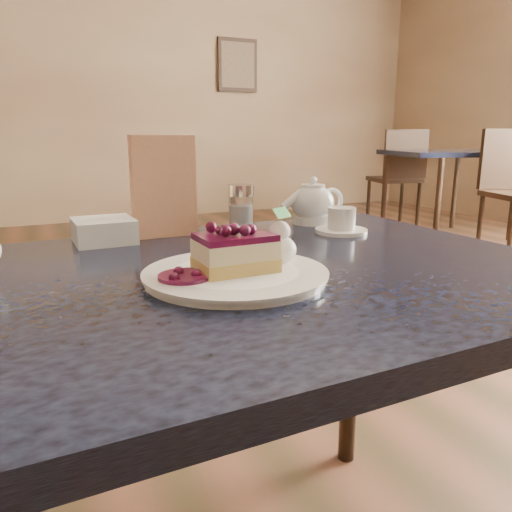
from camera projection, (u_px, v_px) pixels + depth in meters
name	position (u px, v px, depth m)	size (l,w,h in m)	color
main_table	(224.00, 316.00, 0.77)	(1.11, 0.76, 0.68)	#1B213A
dessert_plate	(236.00, 275.00, 0.71)	(0.26, 0.26, 0.01)	white
cheesecake_slice	(235.00, 253.00, 0.71)	(0.11, 0.08, 0.05)	#E5C053
whipped_cream	(280.00, 249.00, 0.75)	(0.05, 0.05, 0.04)	white
berry_sauce	(185.00, 277.00, 0.67)	(0.07, 0.07, 0.01)	#450924
tea_set	(318.00, 208.00, 1.12)	(0.15, 0.23, 0.10)	white
menu_card	(164.00, 187.00, 0.99)	(0.13, 0.03, 0.20)	#FFDDAA
sugar_shaker	(241.00, 208.00, 1.04)	(0.05, 0.05, 0.10)	white
napkin_stack	(104.00, 231.00, 0.95)	(0.11, 0.11, 0.05)	white
bg_table_far_right	(444.00, 230.00, 4.33)	(1.16, 1.80, 1.20)	#1B213A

